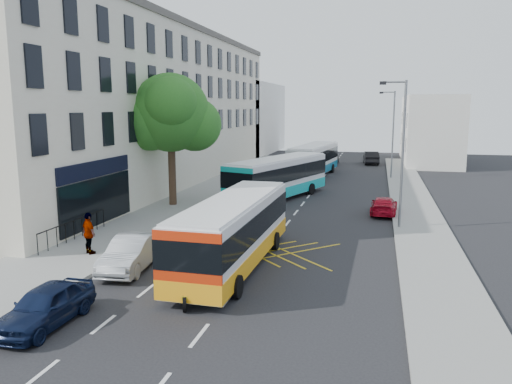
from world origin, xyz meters
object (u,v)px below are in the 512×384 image
Objects in this scene: red_hatchback at (384,206)px; bus_far at (314,159)px; street_tree at (170,114)px; bus_near at (234,231)px; lamp_far at (392,130)px; lamp_near at (401,146)px; pedestrian_far at (89,233)px; motorbike at (185,279)px; distant_car_grey at (327,158)px; distant_car_dark at (371,158)px; parked_car_silver at (132,253)px; bus_mid at (278,177)px; parked_car_blue at (45,306)px.

bus_far is at bearing -64.95° from red_hatchback.
street_tree reaches higher than bus_near.
bus_far is (-7.29, 0.54, -3.00)m from lamp_far.
lamp_far is (14.71, 17.03, -1.68)m from street_tree.
red_hatchback is (6.34, 12.26, -0.99)m from bus_near.
lamp_far is (0.00, 20.00, 0.00)m from lamp_near.
pedestrian_far is at bearing 47.38° from red_hatchback.
bus_near is 4.45m from motorbike.
distant_car_dark is at bearing 14.23° from distant_car_grey.
street_tree is at bearing -51.78° from pedestrian_far.
red_hatchback is at bearing 100.24° from lamp_near.
pedestrian_far reaches higher than parked_car_silver.
parked_car_silver is at bearing -97.46° from distant_car_grey.
motorbike is 0.47× the size of parked_car_silver.
motorbike is (0.74, -20.25, -0.73)m from bus_mid.
distant_car_dark reaches higher than parked_car_silver.
parked_car_blue reaches higher than red_hatchback.
red_hatchback is at bearing 46.84° from parked_car_silver.
parked_car_silver is at bearing -90.27° from bus_far.
distant_car_grey is (-6.96, 10.94, -3.86)m from lamp_far.
street_tree is 0.79× the size of bus_mid.
motorbike is (-7.52, -32.79, -3.74)m from lamp_far.
pedestrian_far is at bearing -147.65° from lamp_near.
distant_car_grey is (0.33, 10.40, -0.85)m from bus_far.
street_tree reaches higher than bus_far.
parked_car_blue is at bearing -78.07° from bus_mid.
lamp_near is at bearing -63.58° from bus_far.
bus_far reaches higher than parked_car_blue.
red_hatchback is 18.14m from pedestrian_far.
bus_far is 33.34m from motorbike.
bus_near is at bearing 76.96° from distant_car_dark.
lamp_near is 19.45m from parked_car_blue.
bus_mid is 20.27m from motorbike.
bus_mid reaches higher than motorbike.
bus_mid is 23.12m from parked_car_blue.
pedestrian_far is at bearing -115.61° from lamp_far.
bus_far is (7.42, 17.58, -4.68)m from street_tree.
lamp_near is 22.01m from bus_far.
parked_car_blue is at bearing -162.81° from motorbike.
bus_far is at bearing 175.73° from lamp_far.
distant_car_grey is (-6.96, 30.94, -3.86)m from lamp_near.
lamp_near is 20.00m from lamp_far.
parked_car_silver reaches higher than red_hatchback.
lamp_far reaches higher than distant_car_grey.
distant_car_grey is at bearing 69.63° from motorbike.
red_hatchback is at bearing 3.61° from street_tree.
distant_car_grey is 2.87× the size of pedestrian_far.
lamp_near is 16.67m from pedestrian_far.
bus_mid is at bearing 74.78° from parked_car_silver.
lamp_far is 1.75× the size of distant_car_dark.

